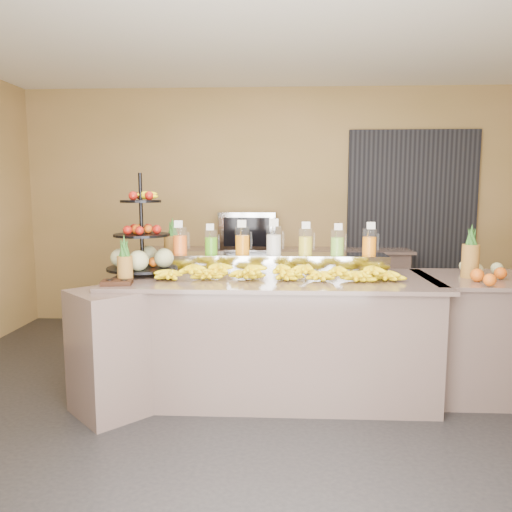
# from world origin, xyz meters

# --- Properties ---
(ground) EXTENTS (6.00, 6.00, 0.00)m
(ground) POSITION_xyz_m (0.00, 0.00, 0.00)
(ground) COLOR black
(ground) RESTS_ON ground
(room_envelope) EXTENTS (6.04, 5.02, 2.82)m
(room_envelope) POSITION_xyz_m (0.19, 0.79, 1.88)
(room_envelope) COLOR olive
(room_envelope) RESTS_ON ground
(buffet_counter) EXTENTS (2.75, 1.25, 0.93)m
(buffet_counter) POSITION_xyz_m (-0.12, 0.26, 0.47)
(buffet_counter) COLOR gray
(buffet_counter) RESTS_ON ground
(right_counter) EXTENTS (1.08, 0.88, 0.93)m
(right_counter) POSITION_xyz_m (1.70, 0.40, 0.47)
(right_counter) COLOR gray
(right_counter) RESTS_ON ground
(back_ledge) EXTENTS (3.10, 0.55, 0.93)m
(back_ledge) POSITION_xyz_m (0.00, 2.25, 0.47)
(back_ledge) COLOR gray
(back_ledge) RESTS_ON ground
(pitcher_tray) EXTENTS (1.85, 0.30, 0.15)m
(pitcher_tray) POSITION_xyz_m (0.00, 0.58, 1.01)
(pitcher_tray) COLOR gray
(pitcher_tray) RESTS_ON buffet_counter
(juice_pitcher_orange_a) EXTENTS (0.12, 0.12, 0.29)m
(juice_pitcher_orange_a) POSITION_xyz_m (-0.78, 0.58, 1.18)
(juice_pitcher_orange_a) COLOR silver
(juice_pitcher_orange_a) RESTS_ON pitcher_tray
(juice_pitcher_green) EXTENTS (0.11, 0.11, 0.26)m
(juice_pitcher_green) POSITION_xyz_m (-0.52, 0.58, 1.17)
(juice_pitcher_green) COLOR silver
(juice_pitcher_green) RESTS_ON pitcher_tray
(juice_pitcher_orange_b) EXTENTS (0.12, 0.13, 0.29)m
(juice_pitcher_orange_b) POSITION_xyz_m (-0.26, 0.58, 1.18)
(juice_pitcher_orange_b) COLOR silver
(juice_pitcher_orange_b) RESTS_ON pitcher_tray
(juice_pitcher_milk) EXTENTS (0.13, 0.13, 0.31)m
(juice_pitcher_milk) POSITION_xyz_m (0.00, 0.58, 1.18)
(juice_pitcher_milk) COLOR silver
(juice_pitcher_milk) RESTS_ON pitcher_tray
(juice_pitcher_lemon) EXTENTS (0.12, 0.12, 0.28)m
(juice_pitcher_lemon) POSITION_xyz_m (0.26, 0.58, 1.17)
(juice_pitcher_lemon) COLOR silver
(juice_pitcher_lemon) RESTS_ON pitcher_tray
(juice_pitcher_lime) EXTENTS (0.11, 0.12, 0.27)m
(juice_pitcher_lime) POSITION_xyz_m (0.52, 0.58, 1.17)
(juice_pitcher_lime) COLOR silver
(juice_pitcher_lime) RESTS_ON pitcher_tray
(juice_pitcher_orange_c) EXTENTS (0.12, 0.12, 0.28)m
(juice_pitcher_orange_c) POSITION_xyz_m (0.78, 0.58, 1.17)
(juice_pitcher_orange_c) COLOR silver
(juice_pitcher_orange_c) RESTS_ON pitcher_tray
(banana_heap) EXTENTS (1.89, 0.17, 0.16)m
(banana_heap) POSITION_xyz_m (0.06, 0.23, 1.00)
(banana_heap) COLOR #FFE90C
(banana_heap) RESTS_ON buffet_counter
(fruit_stand) EXTENTS (0.59, 0.59, 0.81)m
(fruit_stand) POSITION_xyz_m (-1.03, 0.45, 1.14)
(fruit_stand) COLOR black
(fruit_stand) RESTS_ON buffet_counter
(condiment_caddy) EXTENTS (0.23, 0.19, 0.03)m
(condiment_caddy) POSITION_xyz_m (-1.12, -0.03, 0.95)
(condiment_caddy) COLOR black
(condiment_caddy) RESTS_ON buffet_counter
(pineapple_left_a) EXTENTS (0.11, 0.11, 0.35)m
(pineapple_left_a) POSITION_xyz_m (-1.09, 0.07, 1.06)
(pineapple_left_a) COLOR brown
(pineapple_left_a) RESTS_ON buffet_counter
(pineapple_left_b) EXTENTS (0.15, 0.15, 0.44)m
(pineapple_left_b) POSITION_xyz_m (-0.88, 0.75, 1.10)
(pineapple_left_b) COLOR brown
(pineapple_left_b) RESTS_ON buffet_counter
(right_fruit_pile) EXTENTS (0.49, 0.47, 0.26)m
(right_fruit_pile) POSITION_xyz_m (1.68, 0.22, 1.01)
(right_fruit_pile) COLOR brown
(right_fruit_pile) RESTS_ON right_counter
(oven_warmer) EXTENTS (0.65, 0.46, 0.43)m
(oven_warmer) POSITION_xyz_m (-0.32, 2.25, 1.14)
(oven_warmer) COLOR gray
(oven_warmer) RESTS_ON back_ledge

